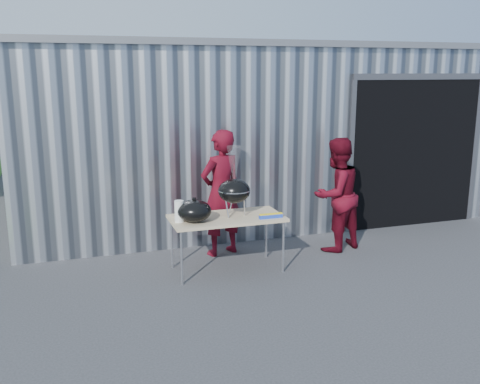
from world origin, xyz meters
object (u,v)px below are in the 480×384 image
object	(u,v)px
folding_table	(227,220)
person_cook	(221,193)
kettle_grill	(234,185)
person_bystander	(336,195)

from	to	relation	value
folding_table	person_cook	xyz separation A→B (m)	(0.12, 0.67, 0.21)
kettle_grill	person_cook	bearing A→B (deg)	89.68
person_bystander	person_cook	bearing A→B (deg)	-31.11
folding_table	kettle_grill	xyz separation A→B (m)	(0.11, 0.03, 0.46)
folding_table	person_cook	size ratio (longest dim) A/B	0.82
folding_table	kettle_grill	size ratio (longest dim) A/B	1.60
kettle_grill	person_cook	size ratio (longest dim) A/B	0.51
kettle_grill	person_bystander	distance (m)	1.74
person_cook	folding_table	bearing A→B (deg)	61.35
kettle_grill	folding_table	bearing A→B (deg)	-164.91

